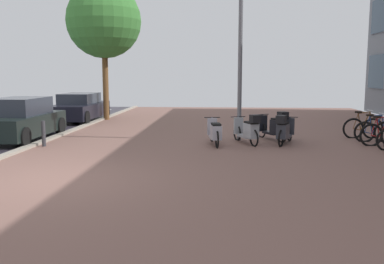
{
  "coord_description": "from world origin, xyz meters",
  "views": [
    {
      "loc": [
        3.45,
        -8.36,
        2.23
      ],
      "look_at": [
        2.79,
        1.04,
        0.93
      ],
      "focal_mm": 39.26,
      "sensor_mm": 36.0,
      "label": 1
    }
  ],
  "objects_px": {
    "bicycle_rack_05": "(374,131)",
    "parked_car_far": "(80,108)",
    "scooter_far": "(284,130)",
    "street_tree": "(104,21)",
    "scooter_mid": "(275,127)",
    "scooter_near": "(248,130)",
    "bicycle_rack_06": "(363,128)",
    "lamp_post": "(240,34)",
    "scooter_extra": "(215,133)",
    "bollard_far": "(44,134)",
    "parked_car_near": "(21,120)",
    "bicycle_rack_04": "(382,135)"
  },
  "relations": [
    {
      "from": "bicycle_rack_04",
      "to": "lamp_post",
      "type": "distance_m",
      "value": 5.51
    },
    {
      "from": "scooter_far",
      "to": "lamp_post",
      "type": "relative_size",
      "value": 0.26
    },
    {
      "from": "bicycle_rack_04",
      "to": "scooter_mid",
      "type": "height_order",
      "value": "scooter_mid"
    },
    {
      "from": "parked_car_near",
      "to": "scooter_near",
      "type": "bearing_deg",
      "value": -3.04
    },
    {
      "from": "bollard_far",
      "to": "bicycle_rack_04",
      "type": "bearing_deg",
      "value": 4.5
    },
    {
      "from": "bicycle_rack_06",
      "to": "scooter_mid",
      "type": "distance_m",
      "value": 3.23
    },
    {
      "from": "scooter_near",
      "to": "scooter_mid",
      "type": "distance_m",
      "value": 1.25
    },
    {
      "from": "scooter_extra",
      "to": "lamp_post",
      "type": "bearing_deg",
      "value": 54.09
    },
    {
      "from": "bicycle_rack_05",
      "to": "scooter_far",
      "type": "xyz_separation_m",
      "value": [
        -3.07,
        -0.76,
        0.1
      ]
    },
    {
      "from": "scooter_extra",
      "to": "parked_car_near",
      "type": "xyz_separation_m",
      "value": [
        -6.65,
        0.68,
        0.27
      ]
    },
    {
      "from": "bicycle_rack_06",
      "to": "parked_car_far",
      "type": "relative_size",
      "value": 0.32
    },
    {
      "from": "scooter_near",
      "to": "bicycle_rack_06",
      "type": "bearing_deg",
      "value": 20.72
    },
    {
      "from": "scooter_far",
      "to": "scooter_extra",
      "type": "relative_size",
      "value": 0.93
    },
    {
      "from": "scooter_far",
      "to": "bollard_far",
      "type": "bearing_deg",
      "value": -173.44
    },
    {
      "from": "scooter_near",
      "to": "scooter_mid",
      "type": "bearing_deg",
      "value": 41.77
    },
    {
      "from": "scooter_extra",
      "to": "street_tree",
      "type": "bearing_deg",
      "value": 127.35
    },
    {
      "from": "parked_car_far",
      "to": "street_tree",
      "type": "height_order",
      "value": "street_tree"
    },
    {
      "from": "bicycle_rack_04",
      "to": "bollard_far",
      "type": "bearing_deg",
      "value": -175.5
    },
    {
      "from": "scooter_near",
      "to": "lamp_post",
      "type": "bearing_deg",
      "value": 107.39
    },
    {
      "from": "scooter_mid",
      "to": "scooter_extra",
      "type": "relative_size",
      "value": 0.86
    },
    {
      "from": "bicycle_rack_05",
      "to": "scooter_near",
      "type": "height_order",
      "value": "scooter_near"
    },
    {
      "from": "street_tree",
      "to": "lamp_post",
      "type": "bearing_deg",
      "value": -44.0
    },
    {
      "from": "lamp_post",
      "to": "street_tree",
      "type": "xyz_separation_m",
      "value": [
        -6.27,
        6.05,
        1.2
      ]
    },
    {
      "from": "scooter_far",
      "to": "parked_car_far",
      "type": "bearing_deg",
      "value": 144.07
    },
    {
      "from": "scooter_near",
      "to": "scooter_extra",
      "type": "relative_size",
      "value": 0.95
    },
    {
      "from": "scooter_near",
      "to": "bollard_far",
      "type": "distance_m",
      "value": 6.43
    },
    {
      "from": "street_tree",
      "to": "bollard_far",
      "type": "height_order",
      "value": "street_tree"
    },
    {
      "from": "parked_car_far",
      "to": "street_tree",
      "type": "xyz_separation_m",
      "value": [
        1.15,
        0.5,
        4.13
      ]
    },
    {
      "from": "bicycle_rack_05",
      "to": "bicycle_rack_06",
      "type": "height_order",
      "value": "bicycle_rack_06"
    },
    {
      "from": "bicycle_rack_05",
      "to": "parked_car_far",
      "type": "distance_m",
      "value": 13.15
    },
    {
      "from": "bicycle_rack_04",
      "to": "parked_car_near",
      "type": "distance_m",
      "value": 11.86
    },
    {
      "from": "parked_car_near",
      "to": "parked_car_far",
      "type": "relative_size",
      "value": 0.9
    },
    {
      "from": "bicycle_rack_05",
      "to": "street_tree",
      "type": "distance_m",
      "value": 13.12
    },
    {
      "from": "scooter_mid",
      "to": "parked_car_far",
      "type": "relative_size",
      "value": 0.35
    },
    {
      "from": "scooter_far",
      "to": "lamp_post",
      "type": "bearing_deg",
      "value": 149.14
    },
    {
      "from": "parked_car_near",
      "to": "street_tree",
      "type": "relative_size",
      "value": 0.6
    },
    {
      "from": "scooter_extra",
      "to": "parked_car_near",
      "type": "height_order",
      "value": "parked_car_near"
    },
    {
      "from": "bicycle_rack_05",
      "to": "scooter_mid",
      "type": "distance_m",
      "value": 3.27
    },
    {
      "from": "bicycle_rack_05",
      "to": "scooter_far",
      "type": "distance_m",
      "value": 3.16
    },
    {
      "from": "parked_car_near",
      "to": "bollard_far",
      "type": "relative_size",
      "value": 4.96
    },
    {
      "from": "scooter_near",
      "to": "parked_car_far",
      "type": "bearing_deg",
      "value": 140.25
    },
    {
      "from": "scooter_far",
      "to": "parked_car_far",
      "type": "height_order",
      "value": "parked_car_far"
    },
    {
      "from": "bicycle_rack_06",
      "to": "scooter_far",
      "type": "bearing_deg",
      "value": -152.31
    },
    {
      "from": "scooter_near",
      "to": "parked_car_far",
      "type": "distance_m",
      "value": 9.99
    },
    {
      "from": "lamp_post",
      "to": "scooter_extra",
      "type": "bearing_deg",
      "value": -125.91
    },
    {
      "from": "bicycle_rack_06",
      "to": "scooter_extra",
      "type": "distance_m",
      "value": 5.46
    },
    {
      "from": "bicycle_rack_05",
      "to": "parked_car_far",
      "type": "bearing_deg",
      "value": 154.63
    },
    {
      "from": "bicycle_rack_06",
      "to": "street_tree",
      "type": "xyz_separation_m",
      "value": [
        -10.61,
        5.34,
        4.4
      ]
    },
    {
      "from": "scooter_far",
      "to": "street_tree",
      "type": "distance_m",
      "value": 11.17
    },
    {
      "from": "bicycle_rack_06",
      "to": "scooter_mid",
      "type": "bearing_deg",
      "value": -167.28
    }
  ]
}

